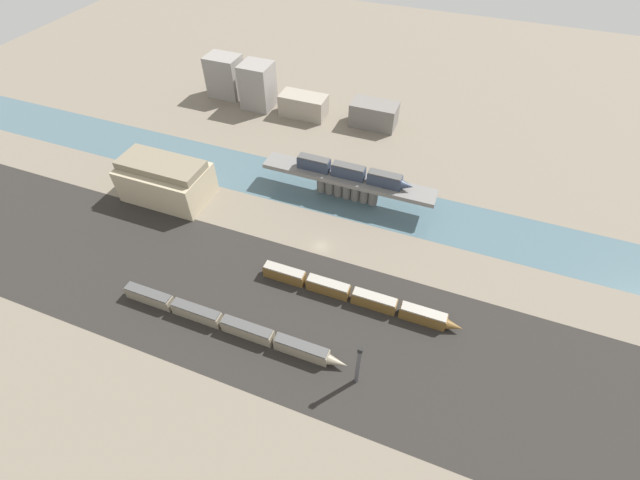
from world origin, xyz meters
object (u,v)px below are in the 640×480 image
train_on_bridge (352,172)px  train_yard_near (227,323)px  warehouse_building (166,180)px  signal_tower (358,366)px  train_yard_mid (356,295)px

train_on_bridge → train_yard_near: train_on_bridge is taller
train_on_bridge → warehouse_building: warehouse_building is taller
warehouse_building → signal_tower: 82.56m
train_yard_near → train_yard_mid: size_ratio=1.13×
train_on_bridge → signal_tower: bearing=-70.8°
train_yard_near → signal_tower: bearing=-3.2°
train_on_bridge → signal_tower: signal_tower is taller
train_on_bridge → signal_tower: (19.86, -57.16, -3.29)m
train_on_bridge → warehouse_building: bearing=-160.2°
train_yard_mid → warehouse_building: bearing=165.1°
train_yard_mid → warehouse_building: size_ratio=1.95×
train_on_bridge → signal_tower: 60.60m
train_yard_mid → warehouse_building: 69.12m
warehouse_building → train_on_bridge: bearing=19.8°
warehouse_building → signal_tower: signal_tower is taller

